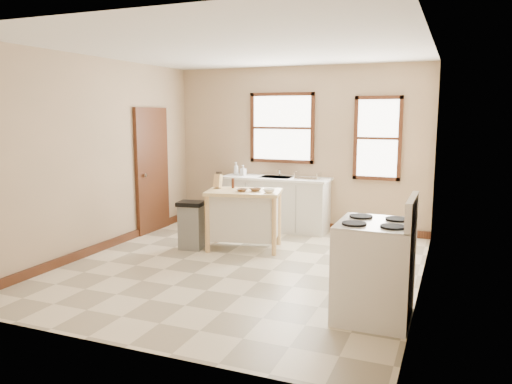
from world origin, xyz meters
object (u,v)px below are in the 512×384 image
pepper_grinder (233,183)px  trash_bin (191,225)px  knife_block (218,182)px  soap_bottle_b (243,170)px  bowl_b (255,190)px  bowl_c (269,191)px  bowl_a (242,190)px  gas_stove (375,257)px  dish_rack (308,176)px  soap_bottle_a (236,169)px  kitchen_island (244,220)px

pepper_grinder → trash_bin: 0.89m
knife_block → trash_bin: (-0.27, -0.37, -0.62)m
soap_bottle_b → trash_bin: bearing=-78.5°
bowl_b → bowl_c: bearing=-15.5°
bowl_a → gas_stove: 2.83m
dish_rack → bowl_c: dish_rack is taller
dish_rack → knife_block: bearing=-111.7°
soap_bottle_b → dish_rack: soap_bottle_b is taller
knife_block → pepper_grinder: bearing=25.6°
pepper_grinder → gas_stove: 3.18m
soap_bottle_a → kitchen_island: 1.63m
pepper_grinder → bowl_a: bearing=-44.3°
kitchen_island → gas_stove: (2.20, -1.86, 0.18)m
trash_bin → gas_stove: 3.31m
kitchen_island → bowl_b: size_ratio=6.39×
trash_bin → bowl_c: bearing=4.6°
dish_rack → knife_block: 1.63m
dish_rack → bowl_c: bearing=-79.3°
soap_bottle_a → pepper_grinder: 1.29m
soap_bottle_a → dish_rack: bearing=22.0°
dish_rack → soap_bottle_a: bearing=-163.2°
knife_block → bowl_b: size_ratio=1.19×
soap_bottle_a → kitchen_island: (0.73, -1.34, -0.59)m
pepper_grinder → bowl_c: size_ratio=0.87×
dish_rack → bowl_b: 1.36m
bowl_c → trash_bin: (-1.14, -0.26, -0.55)m
bowl_b → bowl_a: bearing=-146.7°
pepper_grinder → kitchen_island: bearing=-31.1°
bowl_b → trash_bin: (-0.90, -0.33, -0.54)m
dish_rack → bowl_c: size_ratio=2.35×
knife_block → dish_rack: bearing=50.7°
bowl_a → gas_stove: bearing=-38.8°
soap_bottle_a → dish_rack: size_ratio=0.55×
soap_bottle_a → soap_bottle_b: soap_bottle_a is taller
dish_rack → kitchen_island: size_ratio=0.38×
soap_bottle_b → kitchen_island: (0.59, -1.33, -0.57)m
kitchen_island → bowl_a: bowl_a is taller
kitchen_island → trash_bin: 0.79m
soap_bottle_a → trash_bin: soap_bottle_a is taller
gas_stove → kitchen_island: bearing=139.7°
soap_bottle_b → bowl_c: (1.01, -1.38, -0.10)m
kitchen_island → bowl_c: bearing=-20.3°
kitchen_island → bowl_b: bowl_b is taller
kitchen_island → gas_stove: 2.89m
kitchen_island → bowl_c: 0.63m
soap_bottle_a → kitchen_island: size_ratio=0.21×
bowl_b → knife_block: bearing=176.3°
bowl_c → soap_bottle_a: bearing=129.5°
kitchen_island → gas_stove: gas_stove is taller
bowl_b → bowl_c: bowl_c is taller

